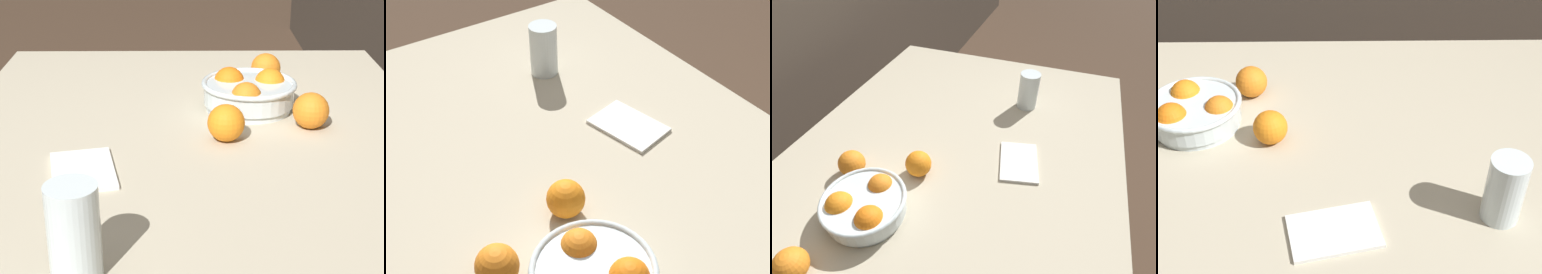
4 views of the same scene
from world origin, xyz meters
The scene contains 6 objects.
dining_table centered at (0.00, 0.00, 0.68)m, with size 1.50×1.06×0.75m.
fruit_bowl centered at (-0.26, 0.13, 0.79)m, with size 0.22×0.22×0.09m.
juice_glass centered at (0.39, -0.17, 0.81)m, with size 0.07×0.07×0.14m.
orange_loose_near_bowl centered at (-0.14, 0.25, 0.79)m, with size 0.08×0.08×0.08m, color orange.
orange_loose_aside centered at (-0.08, 0.06, 0.79)m, with size 0.08×0.08×0.08m, color orange.
napkin centered at (0.07, -0.21, 0.75)m, with size 0.17×0.12×0.01m, color white.
Camera 4 is at (0.09, -0.88, 1.52)m, focal length 50.00 mm.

